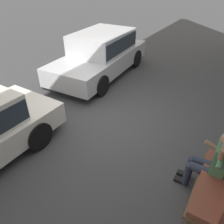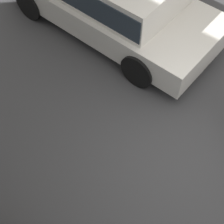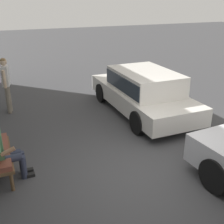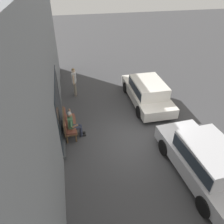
{
  "view_description": "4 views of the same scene",
  "coord_description": "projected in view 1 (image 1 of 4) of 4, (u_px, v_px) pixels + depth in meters",
  "views": [
    {
      "loc": [
        3.96,
        2.6,
        3.38
      ],
      "look_at": [
        1.15,
        0.86,
        1.19
      ],
      "focal_mm": 35.0,
      "sensor_mm": 36.0,
      "label": 1
    },
    {
      "loc": [
        -0.45,
        2.6,
        4.74
      ],
      "look_at": [
        1.18,
        0.62,
        0.99
      ],
      "focal_mm": 55.0,
      "sensor_mm": 36.0,
      "label": 2
    },
    {
      "loc": [
        -4.27,
        2.6,
        3.39
      ],
      "look_at": [
        1.3,
        0.22,
        0.91
      ],
      "focal_mm": 45.0,
      "sensor_mm": 36.0,
      "label": 3
    },
    {
      "loc": [
        -6.98,
        2.6,
        6.55
      ],
      "look_at": [
        0.97,
        0.89,
        1.02
      ],
      "focal_mm": 35.0,
      "sensor_mm": 36.0,
      "label": 4
    }
  ],
  "objects": [
    {
      "name": "parked_car_near",
      "position": [
        101.0,
        52.0,
        7.85
      ],
      "size": [
        4.48,
        2.07,
        1.53
      ],
      "color": "silver",
      "rests_on": "ground_plane"
    },
    {
      "name": "person_on_phone",
      "position": [
        213.0,
        161.0,
        3.62
      ],
      "size": [
        0.73,
        0.74,
        1.34
      ],
      "color": "#2D3347",
      "rests_on": "ground_plane"
    },
    {
      "name": "ground_plane",
      "position": [
        107.0,
        119.0,
        5.81
      ],
      "size": [
        60.0,
        60.0,
        0.0
      ],
      "primitive_type": "plane",
      "color": "#424244"
    },
    {
      "name": "bench",
      "position": [
        222.0,
        183.0,
        3.4
      ],
      "size": [
        1.55,
        0.55,
        1.0
      ],
      "color": "brown",
      "rests_on": "ground_plane"
    }
  ]
}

